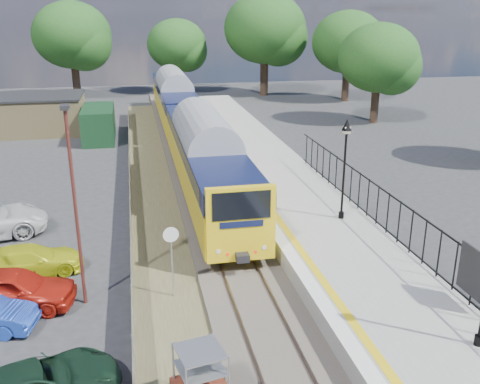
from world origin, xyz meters
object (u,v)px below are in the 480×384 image
object	(u,v)px
train	(186,119)
speed_sign	(171,250)
carpark_lamp	(74,196)
victorian_lamp_north	(346,146)
car_yellow	(29,261)
car_red	(13,289)

from	to	relation	value
train	speed_sign	world-z (taller)	train
carpark_lamp	train	bearing A→B (deg)	74.52
victorian_lamp_north	car_yellow	xyz separation A→B (m)	(-13.45, -1.12, -3.70)
speed_sign	carpark_lamp	xyz separation A→B (m)	(-3.13, 0.29, 2.15)
carpark_lamp	speed_sign	bearing A→B (deg)	-5.27
car_red	carpark_lamp	bearing A→B (deg)	-84.44
victorian_lamp_north	carpark_lamp	bearing A→B (deg)	-161.22
train	speed_sign	bearing A→B (deg)	-97.25
train	speed_sign	xyz separation A→B (m)	(-2.73, -21.46, -0.44)
victorian_lamp_north	train	distance (m)	18.27
train	car_yellow	distance (m)	20.29
train	car_yellow	bearing A→B (deg)	-113.77
speed_sign	carpark_lamp	size ratio (longest dim) A/B	0.39
train	car_yellow	xyz separation A→B (m)	(-8.15, -18.50, -1.74)
victorian_lamp_north	car_yellow	size ratio (longest dim) A/B	1.12
victorian_lamp_north	car_red	bearing A→B (deg)	-164.98
victorian_lamp_north	train	bearing A→B (deg)	106.96
victorian_lamp_north	carpark_lamp	distance (m)	11.79
carpark_lamp	car_red	bearing A→B (deg)	176.40
train	car_yellow	size ratio (longest dim) A/B	9.92
victorian_lamp_north	car_yellow	bearing A→B (deg)	-175.23
victorian_lamp_north	speed_sign	xyz separation A→B (m)	(-8.03, -4.08, -2.39)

